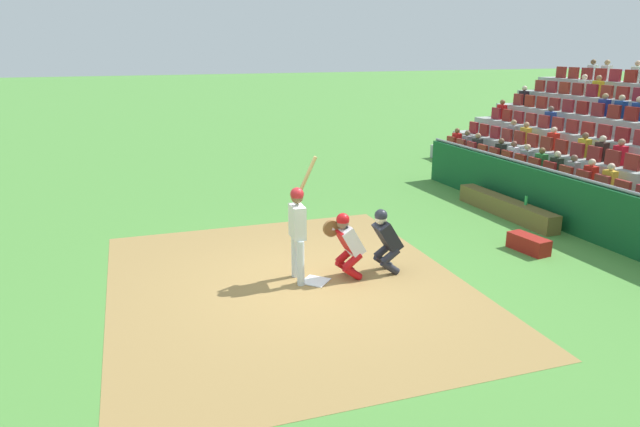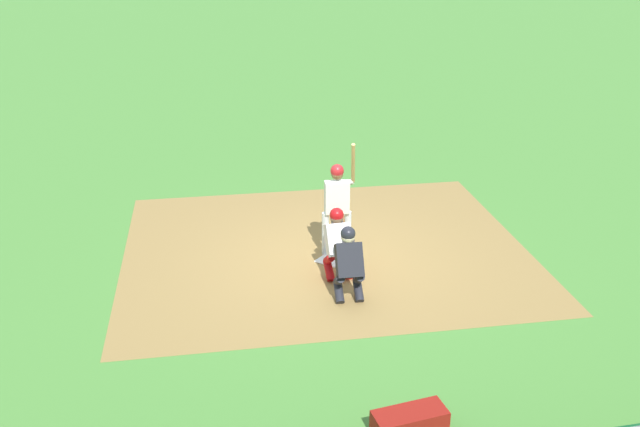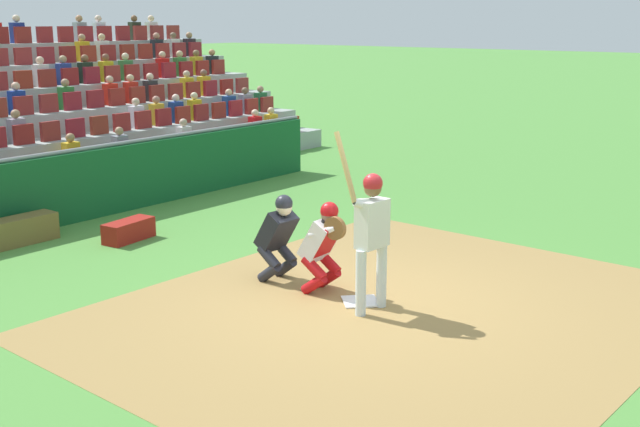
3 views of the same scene
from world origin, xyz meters
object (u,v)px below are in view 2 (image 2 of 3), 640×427
object	(u,v)px
home_plate_marker	(331,260)
equipment_duffel_bag	(409,423)
catcher_crouching	(338,239)
home_plate_umpire	(349,261)
batter_at_plate	(338,199)

from	to	relation	value
home_plate_marker	equipment_duffel_bag	xyz separation A→B (m)	(-0.05, -4.67, 0.15)
home_plate_marker	catcher_crouching	bearing A→B (deg)	-90.57
home_plate_umpire	batter_at_plate	bearing A→B (deg)	83.60
home_plate_marker	home_plate_umpire	size ratio (longest dim) A/B	0.35
home_plate_umpire	home_plate_marker	bearing A→B (deg)	89.52
home_plate_marker	home_plate_umpire	world-z (taller)	home_plate_umpire
batter_at_plate	equipment_duffel_bag	xyz separation A→B (m)	(-0.23, -4.93, -0.91)
home_plate_marker	catcher_crouching	world-z (taller)	catcher_crouching
equipment_duffel_bag	home_plate_marker	bearing A→B (deg)	82.14
home_plate_marker	equipment_duffel_bag	distance (m)	4.67
home_plate_marker	equipment_duffel_bag	size ratio (longest dim) A/B	0.50
home_plate_marker	home_plate_umpire	xyz separation A→B (m)	(-0.01, -1.38, 0.67)
catcher_crouching	equipment_duffel_bag	bearing A→B (deg)	-90.65
home_plate_umpire	catcher_crouching	bearing A→B (deg)	89.59
batter_at_plate	home_plate_umpire	xyz separation A→B (m)	(-0.18, -1.65, -0.40)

